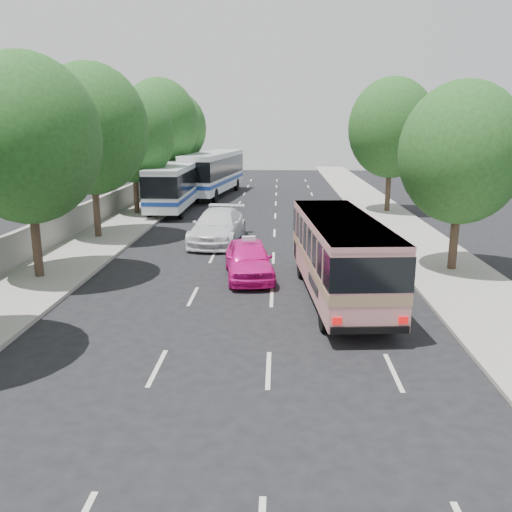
# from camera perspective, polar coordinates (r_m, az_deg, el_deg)

# --- Properties ---
(ground) EXTENTS (120.00, 120.00, 0.00)m
(ground) POSITION_cam_1_polar(r_m,az_deg,el_deg) (16.15, -2.13, -8.75)
(ground) COLOR black
(ground) RESTS_ON ground
(sidewalk_left) EXTENTS (4.00, 90.00, 0.15)m
(sidewalk_left) POSITION_cam_1_polar(r_m,az_deg,el_deg) (36.71, -13.02, 3.83)
(sidewalk_left) COLOR #9E998E
(sidewalk_left) RESTS_ON ground
(sidewalk_right) EXTENTS (4.00, 90.00, 0.12)m
(sidewalk_right) POSITION_cam_1_polar(r_m,az_deg,el_deg) (36.15, 14.01, 3.60)
(sidewalk_right) COLOR #9E998E
(sidewalk_right) RESTS_ON ground
(low_wall) EXTENTS (0.30, 90.00, 1.50)m
(low_wall) POSITION_cam_1_polar(r_m,az_deg,el_deg) (37.10, -15.78, 5.06)
(low_wall) COLOR #9E998E
(low_wall) RESTS_ON sidewalk_left
(tree_left_b) EXTENTS (5.70, 5.70, 8.88)m
(tree_left_b) POSITION_cam_1_polar(r_m,az_deg,el_deg) (22.94, -22.96, 11.79)
(tree_left_b) COLOR #38281E
(tree_left_b) RESTS_ON ground
(tree_left_c) EXTENTS (6.00, 6.00, 9.35)m
(tree_left_c) POSITION_cam_1_polar(r_m,az_deg,el_deg) (30.45, -16.91, 13.08)
(tree_left_c) COLOR #38281E
(tree_left_c) RESTS_ON ground
(tree_left_d) EXTENTS (5.52, 5.52, 8.60)m
(tree_left_d) POSITION_cam_1_polar(r_m,az_deg,el_deg) (38.08, -12.73, 12.61)
(tree_left_d) COLOR #38281E
(tree_left_d) RESTS_ON ground
(tree_left_e) EXTENTS (6.30, 6.30, 9.82)m
(tree_left_e) POSITION_cam_1_polar(r_m,az_deg,el_deg) (45.84, -10.04, 13.87)
(tree_left_e) COLOR #38281E
(tree_left_e) RESTS_ON ground
(tree_left_f) EXTENTS (5.88, 5.88, 9.16)m
(tree_left_f) POSITION_cam_1_polar(r_m,az_deg,el_deg) (53.72, -8.39, 13.42)
(tree_left_f) COLOR #38281E
(tree_left_f) RESTS_ON ground
(tree_right_near) EXTENTS (5.10, 5.10, 7.95)m
(tree_right_near) POSITION_cam_1_polar(r_m,az_deg,el_deg) (24.05, 21.09, 10.53)
(tree_right_near) COLOR #38281E
(tree_right_near) RESTS_ON ground
(tree_right_far) EXTENTS (6.00, 6.00, 9.35)m
(tree_right_far) POSITION_cam_1_polar(r_m,az_deg,el_deg) (39.60, 14.23, 13.27)
(tree_right_far) COLOR #38281E
(tree_right_far) RESTS_ON ground
(pink_bus) EXTENTS (3.09, 9.42, 2.95)m
(pink_bus) POSITION_cam_1_polar(r_m,az_deg,el_deg) (19.49, 8.82, 0.72)
(pink_bus) COLOR #CE8585
(pink_bus) RESTS_ON ground
(pink_taxi) EXTENTS (2.43, 4.79, 1.56)m
(pink_taxi) POSITION_cam_1_polar(r_m,az_deg,el_deg) (22.18, -0.77, -0.33)
(pink_taxi) COLOR #E81492
(pink_taxi) RESTS_ON ground
(white_pickup) EXTENTS (2.90, 6.14, 1.73)m
(white_pickup) POSITION_cam_1_polar(r_m,az_deg,el_deg) (28.87, -4.05, 3.12)
(white_pickup) COLOR silver
(white_pickup) RESTS_ON ground
(tour_coach_front) EXTENTS (2.44, 11.08, 3.31)m
(tour_coach_front) POSITION_cam_1_polar(r_m,az_deg,el_deg) (40.22, -8.46, 7.63)
(tour_coach_front) COLOR silver
(tour_coach_front) RESTS_ON ground
(tour_coach_rear) EXTENTS (4.35, 12.81, 3.76)m
(tour_coach_rear) POSITION_cam_1_polar(r_m,az_deg,el_deg) (48.10, -4.49, 9.04)
(tour_coach_rear) COLOR silver
(tour_coach_rear) RESTS_ON ground
(taxi_roof_sign) EXTENTS (0.57, 0.25, 0.18)m
(taxi_roof_sign) POSITION_cam_1_polar(r_m,az_deg,el_deg) (21.99, -0.78, 1.87)
(taxi_roof_sign) COLOR silver
(taxi_roof_sign) RESTS_ON pink_taxi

